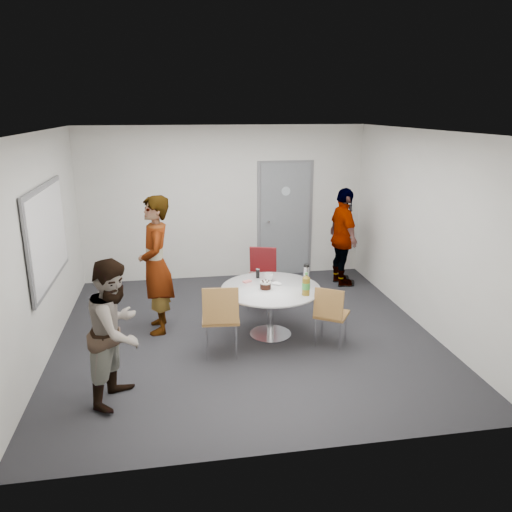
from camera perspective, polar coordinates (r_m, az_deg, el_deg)
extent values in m
plane|color=black|center=(6.92, -1.20, -8.86)|extent=(5.00, 5.00, 0.00)
plane|color=silver|center=(6.26, -1.36, 14.07)|extent=(5.00, 5.00, 0.00)
plane|color=silver|center=(8.89, -3.64, 6.01)|extent=(5.00, 0.00, 5.00)
plane|color=silver|center=(6.59, -23.31, 0.95)|extent=(0.00, 5.00, 5.00)
plane|color=silver|center=(7.25, 18.70, 2.75)|extent=(0.00, 5.00, 5.00)
plane|color=silver|center=(4.13, 3.83, -6.59)|extent=(5.00, 0.00, 5.00)
cube|color=slate|center=(9.10, 3.34, 4.18)|extent=(0.90, 0.05, 2.05)
cube|color=slate|center=(9.12, 3.30, 4.21)|extent=(1.02, 0.04, 2.12)
cylinder|color=#B2BFC6|center=(8.97, 3.43, 7.41)|extent=(0.16, 0.01, 0.16)
cylinder|color=silver|center=(8.98, 1.42, 4.00)|extent=(0.04, 0.14, 0.04)
cube|color=slate|center=(6.75, -22.74, 2.23)|extent=(0.03, 1.90, 1.25)
cube|color=white|center=(6.75, -22.58, 2.24)|extent=(0.01, 1.78, 1.13)
cylinder|color=white|center=(6.63, 1.70, -3.74)|extent=(1.32, 1.32, 0.03)
cylinder|color=silver|center=(6.75, 1.68, -6.40)|extent=(0.09, 0.09, 0.64)
cylinder|color=silver|center=(6.89, 1.66, -8.90)|extent=(0.56, 0.56, 0.02)
cylinder|color=white|center=(6.55, 1.09, -3.80)|extent=(0.19, 0.19, 0.01)
cylinder|color=black|center=(6.54, 1.09, -3.45)|extent=(0.14, 0.14, 0.08)
cylinder|color=white|center=(6.52, 1.09, -3.04)|extent=(0.15, 0.15, 0.02)
cylinder|color=olive|center=(6.35, 5.73, -3.49)|extent=(0.10, 0.10, 0.23)
cylinder|color=green|center=(6.35, 5.74, -3.41)|extent=(0.10, 0.10, 0.09)
cone|color=olive|center=(6.31, 5.77, -2.31)|extent=(0.10, 0.10, 0.05)
cylinder|color=#479D48|center=(6.30, 5.78, -2.01)|extent=(0.04, 0.04, 0.02)
imported|color=white|center=(6.87, 1.48, -2.39)|extent=(0.18, 0.18, 0.10)
cylinder|color=black|center=(6.97, 0.20, -2.03)|extent=(0.05, 0.05, 0.12)
cylinder|color=silver|center=(6.86, 5.77, -2.05)|extent=(0.08, 0.08, 0.21)
cylinder|color=black|center=(6.82, 5.80, -1.09)|extent=(0.08, 0.08, 0.03)
cube|color=#EE7A77|center=(6.82, -1.01, -2.92)|extent=(0.13, 0.11, 0.02)
ellipsoid|color=white|center=(6.73, 2.38, -3.17)|extent=(0.16, 0.16, 0.03)
cube|color=brown|center=(6.22, -4.06, -7.06)|extent=(0.49, 0.49, 0.04)
cube|color=brown|center=(5.92, -4.07, -5.70)|extent=(0.44, 0.13, 0.43)
cylinder|color=silver|center=(6.49, -2.41, -8.33)|extent=(0.02, 0.02, 0.48)
cylinder|color=silver|center=(6.48, -5.68, -8.42)|extent=(0.02, 0.02, 0.48)
cylinder|color=silver|center=(6.16, -2.26, -9.76)|extent=(0.02, 0.02, 0.48)
cylinder|color=silver|center=(6.15, -5.71, -9.85)|extent=(0.02, 0.02, 0.48)
cube|color=brown|center=(6.54, 8.65, -6.60)|extent=(0.54, 0.54, 0.03)
cube|color=brown|center=(6.29, 8.30, -5.43)|extent=(0.36, 0.27, 0.37)
cylinder|color=silver|center=(6.74, 10.23, -7.92)|extent=(0.02, 0.02, 0.42)
cylinder|color=silver|center=(6.80, 7.61, -7.55)|extent=(0.02, 0.02, 0.42)
cylinder|color=silver|center=(6.45, 9.58, -9.02)|extent=(0.02, 0.02, 0.42)
cylinder|color=silver|center=(6.52, 6.85, -8.61)|extent=(0.02, 0.02, 0.42)
cube|color=maroon|center=(7.63, 0.60, -2.60)|extent=(0.55, 0.55, 0.04)
cube|color=maroon|center=(7.75, 0.82, -0.43)|extent=(0.42, 0.22, 0.42)
cylinder|color=silver|center=(7.57, -0.92, -4.63)|extent=(0.02, 0.02, 0.47)
cylinder|color=silver|center=(7.53, 1.74, -4.77)|extent=(0.02, 0.02, 0.47)
cylinder|color=silver|center=(7.90, -0.50, -3.72)|extent=(0.02, 0.02, 0.47)
cylinder|color=silver|center=(7.86, 2.05, -3.85)|extent=(0.02, 0.02, 0.47)
imported|color=#A5C6EA|center=(6.84, -11.37, -1.04)|extent=(0.49, 0.71, 1.88)
imported|color=white|center=(5.37, -15.68, -8.26)|extent=(0.82, 0.91, 1.54)
imported|color=black|center=(8.66, 9.94, 2.11)|extent=(0.46, 1.01, 1.70)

